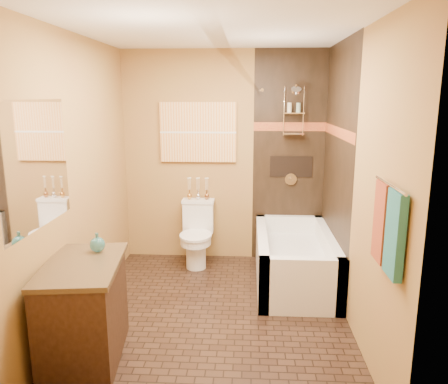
# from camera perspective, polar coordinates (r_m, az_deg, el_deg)

# --- Properties ---
(floor) EXTENTS (3.00, 3.00, 0.00)m
(floor) POSITION_cam_1_polar(r_m,az_deg,el_deg) (4.18, -1.24, -15.69)
(floor) COLOR black
(floor) RESTS_ON ground
(wall_left) EXTENTS (0.02, 3.00, 2.50)m
(wall_left) POSITION_cam_1_polar(r_m,az_deg,el_deg) (4.03, -18.59, 1.48)
(wall_left) COLOR olive
(wall_left) RESTS_ON floor
(wall_right) EXTENTS (0.02, 3.00, 2.50)m
(wall_right) POSITION_cam_1_polar(r_m,az_deg,el_deg) (3.85, 16.76, 1.10)
(wall_right) COLOR olive
(wall_right) RESTS_ON floor
(wall_back) EXTENTS (2.40, 0.02, 2.50)m
(wall_back) POSITION_cam_1_polar(r_m,az_deg,el_deg) (5.23, -0.01, 4.54)
(wall_back) COLOR olive
(wall_back) RESTS_ON floor
(wall_front) EXTENTS (2.40, 0.02, 2.50)m
(wall_front) POSITION_cam_1_polar(r_m,az_deg,el_deg) (2.31, -4.32, -5.86)
(wall_front) COLOR olive
(wall_front) RESTS_ON floor
(ceiling) EXTENTS (3.00, 3.00, 0.00)m
(ceiling) POSITION_cam_1_polar(r_m,az_deg,el_deg) (3.72, -1.43, 20.59)
(ceiling) COLOR silver
(ceiling) RESTS_ON wall_back
(alcove_tile_back) EXTENTS (0.85, 0.01, 2.50)m
(alcove_tile_back) POSITION_cam_1_polar(r_m,az_deg,el_deg) (5.23, 8.51, 4.40)
(alcove_tile_back) COLOR black
(alcove_tile_back) RESTS_ON wall_back
(alcove_tile_right) EXTENTS (0.01, 1.50, 2.50)m
(alcove_tile_right) POSITION_cam_1_polar(r_m,az_deg,el_deg) (4.57, 14.49, 2.97)
(alcove_tile_right) COLOR black
(alcove_tile_right) RESTS_ON wall_right
(mosaic_band_back) EXTENTS (0.85, 0.01, 0.10)m
(mosaic_band_back) POSITION_cam_1_polar(r_m,az_deg,el_deg) (5.19, 8.65, 8.43)
(mosaic_band_back) COLOR maroon
(mosaic_band_back) RESTS_ON alcove_tile_back
(mosaic_band_right) EXTENTS (0.01, 1.50, 0.10)m
(mosaic_band_right) POSITION_cam_1_polar(r_m,az_deg,el_deg) (4.52, 14.62, 7.59)
(mosaic_band_right) COLOR maroon
(mosaic_band_right) RESTS_ON alcove_tile_right
(alcove_niche) EXTENTS (0.50, 0.01, 0.25)m
(alcove_niche) POSITION_cam_1_polar(r_m,az_deg,el_deg) (5.25, 8.75, 3.31)
(alcove_niche) COLOR black
(alcove_niche) RESTS_ON alcove_tile_back
(shower_fixtures) EXTENTS (0.24, 0.33, 1.16)m
(shower_fixtures) POSITION_cam_1_polar(r_m,az_deg,el_deg) (5.09, 9.05, 8.86)
(shower_fixtures) COLOR silver
(shower_fixtures) RESTS_ON floor
(curtain_rod) EXTENTS (0.03, 1.55, 0.03)m
(curtain_rod) POSITION_cam_1_polar(r_m,az_deg,el_deg) (4.42, 4.73, 13.04)
(curtain_rod) COLOR silver
(curtain_rod) RESTS_ON wall_back
(towel_bar) EXTENTS (0.02, 0.55, 0.02)m
(towel_bar) POSITION_cam_1_polar(r_m,az_deg,el_deg) (2.81, 20.88, 0.87)
(towel_bar) COLOR silver
(towel_bar) RESTS_ON wall_right
(towel_teal) EXTENTS (0.05, 0.22, 0.52)m
(towel_teal) POSITION_cam_1_polar(r_m,az_deg,el_deg) (2.76, 21.44, -5.19)
(towel_teal) COLOR #1F696A
(towel_teal) RESTS_ON towel_bar
(towel_rust) EXTENTS (0.05, 0.22, 0.52)m
(towel_rust) POSITION_cam_1_polar(r_m,az_deg,el_deg) (2.99, 19.93, -3.70)
(towel_rust) COLOR maroon
(towel_rust) RESTS_ON towel_bar
(sunset_painting) EXTENTS (0.90, 0.04, 0.70)m
(sunset_painting) POSITION_cam_1_polar(r_m,az_deg,el_deg) (5.20, -3.40, 7.79)
(sunset_painting) COLOR orange
(sunset_painting) RESTS_ON wall_back
(vanity_mirror) EXTENTS (0.01, 1.00, 0.90)m
(vanity_mirror) POSITION_cam_1_polar(r_m,az_deg,el_deg) (3.33, -23.30, 3.26)
(vanity_mirror) COLOR white
(vanity_mirror) RESTS_ON wall_left
(bathtub) EXTENTS (0.80, 1.50, 0.55)m
(bathtub) POSITION_cam_1_polar(r_m,az_deg,el_deg) (4.79, 9.19, -9.18)
(bathtub) COLOR white
(bathtub) RESTS_ON floor
(toilet) EXTENTS (0.38, 0.56, 0.75)m
(toilet) POSITION_cam_1_polar(r_m,az_deg,el_deg) (5.18, -3.56, -5.43)
(toilet) COLOR white
(toilet) RESTS_ON floor
(vanity) EXTENTS (0.64, 0.94, 0.78)m
(vanity) POSITION_cam_1_polar(r_m,az_deg,el_deg) (3.56, -17.79, -14.60)
(vanity) COLOR black
(vanity) RESTS_ON floor
(teal_bottle) EXTENTS (0.14, 0.14, 0.19)m
(teal_bottle) POSITION_cam_1_polar(r_m,az_deg,el_deg) (3.56, -16.22, -6.36)
(teal_bottle) COLOR #256D70
(teal_bottle) RESTS_ON vanity
(bud_vases) EXTENTS (0.26, 0.06, 0.26)m
(bud_vases) POSITION_cam_1_polar(r_m,az_deg,el_deg) (5.21, -3.41, 0.53)
(bud_vases) COLOR #CB8E3F
(bud_vases) RESTS_ON toilet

